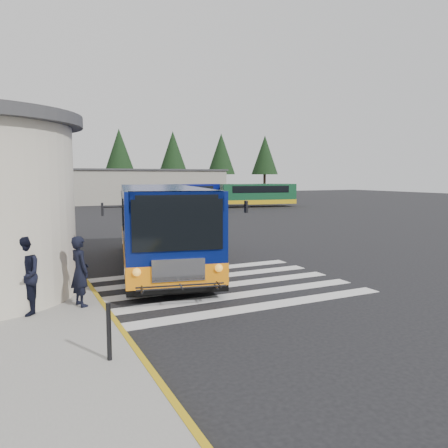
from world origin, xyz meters
name	(u,v)px	position (x,y,z in m)	size (l,w,h in m)	color
ground	(220,279)	(0.00, 0.00, 0.00)	(140.00, 140.00, 0.00)	black
curb_strip	(74,265)	(-4.05, 4.00, 0.08)	(0.12, 34.00, 0.16)	gold
crosswalk	(216,286)	(-0.50, -0.80, 0.01)	(8.00, 5.35, 0.01)	silver
depot_building	(119,186)	(6.00, 42.00, 2.11)	(26.40, 8.40, 4.20)	gray
tree_line	(107,151)	(6.29, 50.00, 6.77)	(58.40, 4.40, 10.00)	black
transit_bus	(161,229)	(-1.13, 2.66, 1.42)	(5.26, 10.79, 2.96)	#071357
pedestrian_a	(80,271)	(-4.57, -1.58, 1.03)	(0.64, 0.42, 1.75)	black
pedestrian_b	(23,275)	(-5.85, -1.73, 1.08)	(0.90, 0.70, 1.86)	black
bollard	(109,332)	(-4.58, -5.15, 0.66)	(0.08, 0.08, 1.03)	black
far_bus_a	(181,195)	(9.41, 28.83, 1.41)	(8.73, 4.75, 2.17)	#070D55
far_bus_b	(257,194)	(18.11, 28.62, 1.40)	(8.60, 3.61, 2.15)	#114225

